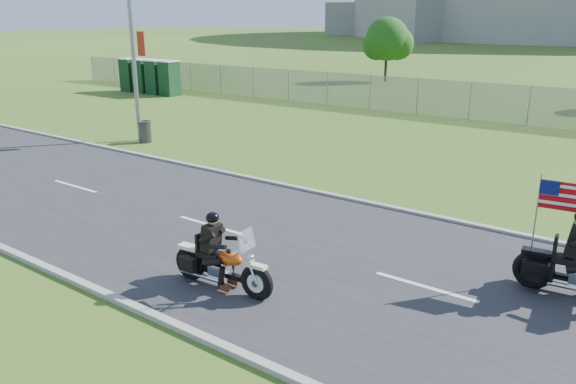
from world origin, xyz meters
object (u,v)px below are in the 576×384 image
Objects in this scene: streetlight at (134,8)px; trash_can at (145,132)px; porta_toilet_b at (156,78)px; porta_toilet_d at (130,75)px; motorcycle_lead at (221,266)px; porta_toilet_c at (143,77)px; porta_toilet_a at (169,79)px.

streetlight reaches higher than trash_can.
porta_toilet_d is at bearing 180.00° from porta_toilet_b.
streetlight is 16.15m from motorcycle_lead.
porta_toilet_c and porta_toilet_d have the same top height.
trash_can is (-12.15, 8.34, -0.06)m from motorcycle_lead.
streetlight reaches higher than porta_toilet_c.
trash_can is at bearing -39.88° from porta_toilet_c.
porta_toilet_d is 0.94× the size of motorcycle_lead.
porta_toilet_b is at bearing 180.00° from porta_toilet_a.
streetlight is at bearing -43.35° from porta_toilet_b.
porta_toilet_c is 2.51× the size of trash_can.
trash_can is (14.69, -11.11, -0.69)m from porta_toilet_d.
porta_toilet_a is at bearing 0.00° from porta_toilet_b.
porta_toilet_a is 4.20m from porta_toilet_d.
porta_toilet_c is at bearing 180.00° from porta_toilet_a.
porta_toilet_a is at bearing 132.91° from streetlight.
porta_toilet_a is 2.80m from porta_toilet_c.
porta_toilet_c reaches higher than trash_can.
trash_can is (11.89, -11.11, -0.69)m from porta_toilet_b.
porta_toilet_a is 0.94× the size of motorcycle_lead.
porta_toilet_c is at bearing 180.00° from porta_toilet_b.
porta_toilet_a is at bearing 135.11° from motorcycle_lead.
motorcycle_lead reaches higher than trash_can.
porta_toilet_b is 1.00× the size of porta_toilet_c.
porta_toilet_c is 32.03m from motorcycle_lead.
motorcycle_lead is (26.85, -19.45, -0.63)m from porta_toilet_d.
porta_toilet_c is 1.40m from porta_toilet_d.
motorcycle_lead is 2.66× the size of trash_can.
porta_toilet_d is at bearing 142.83° from streetlight.
porta_toilet_b is (-1.40, 0.00, 0.00)m from porta_toilet_a.
porta_toilet_a reaches higher than trash_can.
porta_toilet_c is (-2.80, 0.00, 0.00)m from porta_toilet_a.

